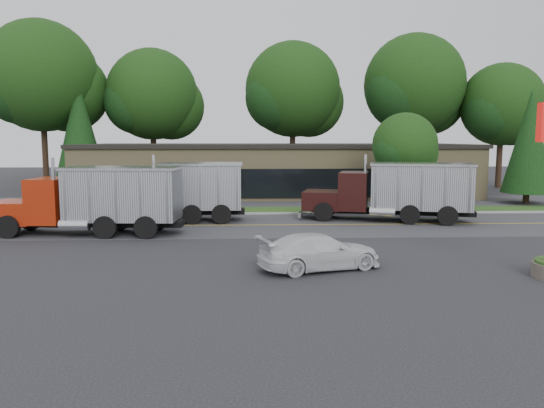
% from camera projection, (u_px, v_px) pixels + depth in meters
% --- Properties ---
extents(ground, '(140.00, 140.00, 0.00)m').
position_uv_depth(ground, '(256.00, 263.00, 20.33)').
color(ground, '#38383E').
rests_on(ground, ground).
extents(road, '(60.00, 8.00, 0.02)m').
position_uv_depth(road, '(255.00, 225.00, 29.26)').
color(road, '#4A4A4F').
rests_on(road, ground).
extents(center_line, '(60.00, 0.12, 0.01)m').
position_uv_depth(center_line, '(255.00, 225.00, 29.26)').
color(center_line, gold).
rests_on(center_line, ground).
extents(curb, '(60.00, 0.30, 0.12)m').
position_uv_depth(curb, '(254.00, 215.00, 33.42)').
color(curb, '#9E9E99').
rests_on(curb, ground).
extents(grass_verge, '(60.00, 3.40, 0.03)m').
position_uv_depth(grass_verge, '(254.00, 211.00, 35.21)').
color(grass_verge, '#294E1A').
rests_on(grass_verge, ground).
extents(far_parking, '(60.00, 7.00, 0.02)m').
position_uv_depth(far_parking, '(254.00, 202.00, 40.17)').
color(far_parking, '#4A4A4F').
rests_on(far_parking, ground).
extents(strip_mall, '(32.00, 12.00, 4.00)m').
position_uv_depth(strip_mall, '(276.00, 171.00, 45.95)').
color(strip_mall, tan).
rests_on(strip_mall, ground).
extents(tree_far_a, '(11.13, 10.48, 15.88)m').
position_uv_depth(tree_far_a, '(44.00, 82.00, 50.21)').
color(tree_far_a, '#382619').
rests_on(tree_far_a, ground).
extents(tree_far_b, '(9.54, 8.98, 13.61)m').
position_uv_depth(tree_far_b, '(154.00, 99.00, 52.72)').
color(tree_far_b, '#382619').
rests_on(tree_far_b, ground).
extents(tree_far_c, '(10.09, 9.50, 14.39)m').
position_uv_depth(tree_far_c, '(294.00, 94.00, 53.20)').
color(tree_far_c, '#382619').
rests_on(tree_far_c, ground).
extents(tree_far_d, '(10.54, 9.92, 15.04)m').
position_uv_depth(tree_far_d, '(415.00, 90.00, 52.62)').
color(tree_far_d, '#382619').
rests_on(tree_far_d, ground).
extents(tree_far_e, '(8.40, 7.90, 11.98)m').
position_uv_depth(tree_far_e, '(503.00, 109.00, 51.15)').
color(tree_far_e, '#382619').
rests_on(tree_far_e, ground).
extents(evergreen_left, '(4.55, 4.55, 10.33)m').
position_uv_depth(evergreen_left, '(80.00, 129.00, 48.78)').
color(evergreen_left, '#382619').
rests_on(evergreen_left, ground).
extents(evergreen_right, '(3.65, 3.65, 8.29)m').
position_uv_depth(evergreen_right, '(529.00, 142.00, 38.38)').
color(evergreen_right, '#382619').
rests_on(evergreen_right, ground).
extents(tree_verge, '(4.54, 4.28, 6.48)m').
position_uv_depth(tree_verge, '(405.00, 148.00, 35.14)').
color(tree_verge, '#382619').
rests_on(tree_verge, ground).
extents(dump_truck_red, '(9.54, 3.14, 3.36)m').
position_uv_depth(dump_truck_red, '(98.00, 199.00, 26.25)').
color(dump_truck_red, black).
rests_on(dump_truck_red, ground).
extents(dump_truck_blue, '(7.97, 2.80, 3.36)m').
position_uv_depth(dump_truck_blue, '(183.00, 190.00, 30.47)').
color(dump_truck_blue, black).
rests_on(dump_truck_blue, ground).
extents(dump_truck_maroon, '(9.87, 4.88, 3.36)m').
position_uv_depth(dump_truck_maroon, '(397.00, 190.00, 30.55)').
color(dump_truck_maroon, black).
rests_on(dump_truck_maroon, ground).
extents(rally_car, '(4.92, 3.21, 1.32)m').
position_uv_depth(rally_car, '(319.00, 251.00, 19.37)').
color(rally_car, silver).
rests_on(rally_car, ground).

